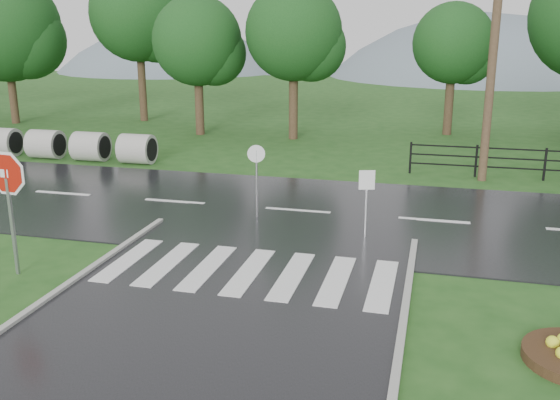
# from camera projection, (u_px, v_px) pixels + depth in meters

# --- Properties ---
(ground) EXTENTS (120.00, 120.00, 0.00)m
(ground) POSITION_uv_depth(u_px,v_px,m) (152.00, 397.00, 9.48)
(ground) COLOR #214D19
(ground) RESTS_ON ground
(main_road) EXTENTS (90.00, 8.00, 0.04)m
(main_road) POSITION_uv_depth(u_px,v_px,m) (298.00, 212.00, 18.80)
(main_road) COLOR black
(main_road) RESTS_ON ground
(crosswalk) EXTENTS (6.50, 2.80, 0.02)m
(crosswalk) POSITION_uv_depth(u_px,v_px,m) (249.00, 271.00, 14.12)
(crosswalk) COLOR silver
(crosswalk) RESTS_ON ground
(fence_west) EXTENTS (9.58, 0.08, 1.20)m
(fence_west) POSITION_uv_depth(u_px,v_px,m) (545.00, 161.00, 22.35)
(fence_west) COLOR black
(fence_west) RESTS_ON ground
(hills) EXTENTS (102.00, 48.00, 48.00)m
(hills) POSITION_uv_depth(u_px,v_px,m) (429.00, 209.00, 73.47)
(hills) COLOR slate
(hills) RESTS_ON ground
(treeline) EXTENTS (83.20, 5.20, 10.00)m
(treeline) POSITION_uv_depth(u_px,v_px,m) (378.00, 136.00, 31.61)
(treeline) COLOR #123C15
(treeline) RESTS_ON ground
(culvert_pipes) EXTENTS (9.70, 1.20, 1.20)m
(culvert_pipes) POSITION_uv_depth(u_px,v_px,m) (46.00, 144.00, 26.16)
(culvert_pipes) COLOR #9E9B93
(culvert_pipes) RESTS_ON ground
(stop_sign) EXTENTS (1.33, 0.17, 3.01)m
(stop_sign) POSITION_uv_depth(u_px,v_px,m) (8.00, 185.00, 13.58)
(stop_sign) COLOR #939399
(stop_sign) RESTS_ON ground
(reg_sign_small) EXTENTS (0.40, 0.13, 1.86)m
(reg_sign_small) POSITION_uv_depth(u_px,v_px,m) (367.00, 190.00, 16.04)
(reg_sign_small) COLOR #939399
(reg_sign_small) RESTS_ON ground
(reg_sign_round) EXTENTS (0.49, 0.15, 2.17)m
(reg_sign_round) POSITION_uv_depth(u_px,v_px,m) (257.00, 172.00, 17.82)
(reg_sign_round) COLOR #939399
(reg_sign_round) RESTS_ON ground
(utility_pole_east) EXTENTS (1.59, 0.40, 9.02)m
(utility_pole_east) POSITION_uv_depth(u_px,v_px,m) (493.00, 51.00, 21.35)
(utility_pole_east) COLOR #473523
(utility_pole_east) RESTS_ON ground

